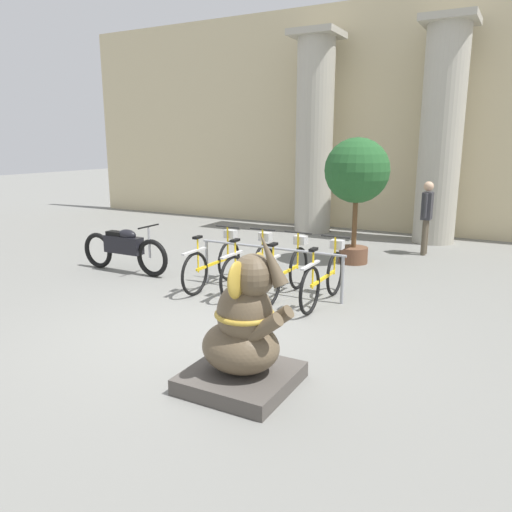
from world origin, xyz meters
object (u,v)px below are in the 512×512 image
(bicycle_2, at_px, (286,271))
(elephant_statue, at_px, (244,335))
(bicycle_0, at_px, (214,263))
(bicycle_1, at_px, (250,267))
(person_pedestrian, at_px, (427,212))
(bicycle_3, at_px, (324,277))
(motorcycle, at_px, (124,248))
(potted_tree, at_px, (357,175))

(bicycle_2, height_order, elephant_statue, elephant_statue)
(bicycle_0, xyz_separation_m, bicycle_1, (0.66, 0.07, 0.00))
(bicycle_0, bearing_deg, person_pedestrian, 57.91)
(bicycle_1, distance_m, bicycle_2, 0.66)
(bicycle_2, xyz_separation_m, bicycle_3, (0.66, -0.04, 0.00))
(bicycle_2, bearing_deg, bicycle_1, -179.62)
(bicycle_2, relative_size, elephant_statue, 1.08)
(motorcycle, relative_size, potted_tree, 0.82)
(motorcycle, distance_m, person_pedestrian, 6.37)
(elephant_statue, bearing_deg, potted_tree, 96.85)
(person_pedestrian, distance_m, potted_tree, 2.04)
(bicycle_0, height_order, bicycle_2, same)
(bicycle_2, distance_m, bicycle_3, 0.66)
(potted_tree, bearing_deg, bicycle_2, -94.96)
(bicycle_0, height_order, bicycle_1, same)
(bicycle_0, bearing_deg, bicycle_2, 3.30)
(bicycle_2, relative_size, potted_tree, 0.70)
(bicycle_0, distance_m, potted_tree, 3.48)
(bicycle_1, xyz_separation_m, bicycle_2, (0.66, 0.00, 0.00))
(bicycle_3, distance_m, potted_tree, 3.11)
(elephant_statue, bearing_deg, bicycle_2, 107.37)
(bicycle_1, bearing_deg, bicycle_0, -173.79)
(bicycle_2, distance_m, elephant_statue, 3.06)
(bicycle_2, relative_size, bicycle_3, 1.00)
(bicycle_2, distance_m, person_pedestrian, 4.45)
(bicycle_1, bearing_deg, person_pedestrian, 64.30)
(bicycle_1, bearing_deg, elephant_statue, -61.69)
(bicycle_3, xyz_separation_m, elephant_statue, (0.26, -2.88, 0.14))
(elephant_statue, bearing_deg, bicycle_0, 128.06)
(bicycle_0, xyz_separation_m, motorcycle, (-2.02, 0.00, 0.05))
(bicycle_0, distance_m, elephant_statue, 3.62)
(bicycle_3, bearing_deg, potted_tree, 98.66)
(bicycle_2, distance_m, potted_tree, 3.05)
(motorcycle, height_order, person_pedestrian, person_pedestrian)
(elephant_statue, height_order, motorcycle, elephant_statue)
(bicycle_0, height_order, person_pedestrian, person_pedestrian)
(potted_tree, bearing_deg, motorcycle, -141.89)
(bicycle_2, bearing_deg, elephant_statue, -72.63)
(elephant_statue, distance_m, person_pedestrian, 7.15)
(bicycle_0, height_order, potted_tree, potted_tree)
(bicycle_3, relative_size, person_pedestrian, 1.11)
(bicycle_3, height_order, person_pedestrian, person_pedestrian)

